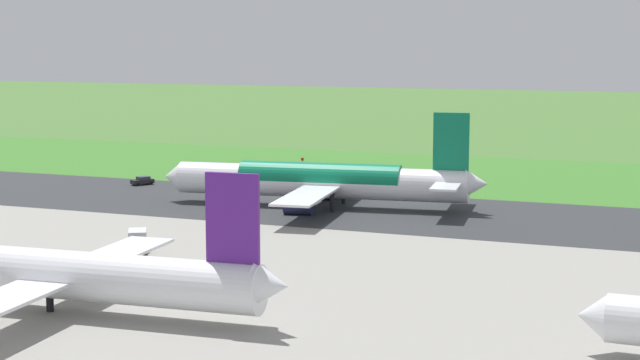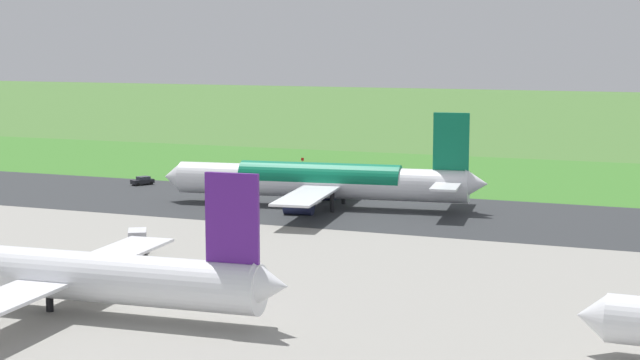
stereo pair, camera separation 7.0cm
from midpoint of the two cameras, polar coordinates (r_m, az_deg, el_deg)
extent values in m
plane|color=#477233|center=(164.24, -2.14, -1.44)|extent=(800.00, 800.00, 0.00)
cube|color=#2D3033|center=(164.23, -2.14, -1.43)|extent=(600.00, 35.13, 0.06)
cube|color=gray|center=(108.10, -16.35, -6.73)|extent=(440.00, 110.00, 0.05)
cube|color=#3C782B|center=(200.61, 2.35, 0.29)|extent=(600.00, 80.00, 0.04)
cylinder|color=white|center=(161.13, -0.01, -0.11)|extent=(48.27, 11.18, 5.20)
cone|color=white|center=(169.12, -8.42, 0.19)|extent=(3.60, 5.28, 4.94)
cone|color=white|center=(156.86, 8.95, -0.20)|extent=(4.03, 4.82, 4.42)
cube|color=#0C724C|center=(156.49, 7.51, 2.20)|extent=(5.62, 1.20, 9.00)
cube|color=white|center=(151.83, 7.23, -0.36)|extent=(5.10, 9.43, 0.36)
cube|color=white|center=(162.65, 7.70, 0.18)|extent=(5.10, 9.43, 0.36)
cube|color=white|center=(150.40, -0.67, -0.84)|extent=(8.71, 22.58, 0.35)
cube|color=white|center=(171.54, 1.21, 0.25)|extent=(8.71, 22.58, 0.35)
cylinder|color=#23284C|center=(154.78, -1.23, -1.52)|extent=(4.82, 3.34, 2.80)
cylinder|color=#23284C|center=(169.10, 0.12, -0.71)|extent=(4.82, 3.34, 2.80)
cylinder|color=black|center=(166.84, -6.10, -0.74)|extent=(0.70, 0.70, 3.42)
cylinder|color=black|center=(156.95, 0.69, -1.24)|extent=(0.70, 0.70, 3.42)
cylinder|color=black|center=(164.65, 1.34, -0.81)|extent=(0.70, 0.70, 3.42)
cylinder|color=#0C724C|center=(161.05, -0.01, 0.08)|extent=(26.85, 8.49, 5.23)
cone|color=white|center=(89.35, 15.28, -7.53)|extent=(2.51, 4.06, 4.02)
cylinder|color=white|center=(102.91, -15.29, -5.19)|extent=(45.27, 7.85, 4.88)
cone|color=white|center=(92.35, -2.80, -6.05)|extent=(3.55, 4.36, 4.15)
cube|color=#591E8C|center=(92.45, -5.05, -2.19)|extent=(5.27, 0.82, 8.45)
cube|color=white|center=(111.11, -12.00, -4.31)|extent=(6.99, 20.97, 0.33)
cylinder|color=black|center=(103.67, -15.23, -6.90)|extent=(0.75, 0.75, 1.50)
cube|color=black|center=(128.25, -10.45, -3.75)|extent=(3.01, 3.01, 1.30)
cube|color=silver|center=(130.90, -10.43, -3.31)|extent=(3.91, 4.44, 2.20)
cylinder|color=black|center=(128.36, -9.99, -4.02)|extent=(0.72, 0.93, 0.90)
cylinder|color=black|center=(128.41, -10.89, -4.04)|extent=(0.72, 0.93, 0.90)
cylinder|color=black|center=(131.69, -9.98, -3.72)|extent=(0.72, 0.93, 0.90)
cylinder|color=black|center=(131.73, -10.85, -3.73)|extent=(0.72, 0.93, 0.90)
cube|color=black|center=(189.52, -10.16, -0.08)|extent=(3.64, 4.54, 0.75)
cube|color=#2D333D|center=(189.53, -10.11, 0.12)|extent=(2.57, 2.75, 0.55)
cylinder|color=black|center=(188.17, -10.40, -0.26)|extent=(0.51, 0.67, 0.64)
cylinder|color=black|center=(189.65, -10.65, -0.20)|extent=(0.51, 0.67, 0.64)
cylinder|color=black|center=(189.51, -9.66, -0.18)|extent=(0.51, 0.67, 0.64)
cylinder|color=black|center=(190.98, -9.91, -0.13)|extent=(0.51, 0.67, 0.64)
cylinder|color=slate|center=(205.56, -1.03, 0.80)|extent=(0.10, 0.10, 2.31)
cube|color=red|center=(205.40, -1.03, 1.20)|extent=(0.60, 0.04, 0.60)
cone|color=orange|center=(208.25, -2.01, 0.64)|extent=(0.40, 0.40, 0.55)
camera|label=1|loc=(0.03, -90.01, 0.00)|focal=55.85mm
camera|label=2|loc=(0.03, 89.99, 0.00)|focal=55.85mm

